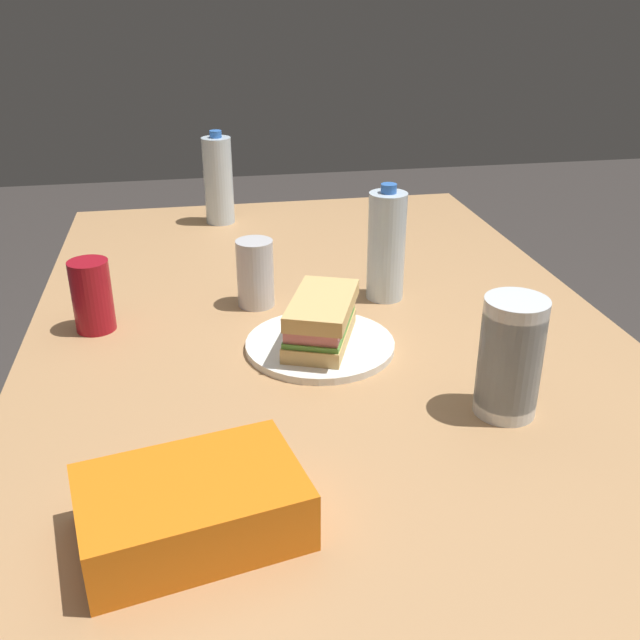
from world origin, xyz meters
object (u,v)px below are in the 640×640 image
object	(u,v)px
soda_can_red	(92,296)
water_bottle_spare	(218,180)
paper_plate	(320,345)
water_bottle_tall	(386,246)
chip_bag	(192,507)
plastic_cup_stack	(510,357)
sandwich	(321,319)
dining_table	(324,372)
soda_can_silver	(255,273)

from	to	relation	value
soda_can_red	water_bottle_spare	bearing A→B (deg)	156.71
paper_plate	soda_can_red	xyz separation A→B (m)	(-0.14, -0.36, 0.05)
water_bottle_tall	chip_bag	bearing A→B (deg)	-32.29
paper_plate	water_bottle_spare	bearing A→B (deg)	-170.28
plastic_cup_stack	water_bottle_tall	bearing A→B (deg)	-171.67
sandwich	soda_can_red	distance (m)	0.39
soda_can_red	water_bottle_spare	distance (m)	0.61
dining_table	chip_bag	world-z (taller)	chip_bag
chip_bag	dining_table	bearing A→B (deg)	52.19
sandwich	soda_can_red	xyz separation A→B (m)	(-0.14, -0.36, 0.01)
sandwich	water_bottle_tall	size ratio (longest dim) A/B	0.96
dining_table	water_bottle_spare	size ratio (longest dim) A/B	6.99
dining_table	soda_can_silver	bearing A→B (deg)	-137.63
dining_table	water_bottle_tall	distance (m)	0.25
paper_plate	chip_bag	size ratio (longest dim) A/B	1.03
plastic_cup_stack	water_bottle_spare	world-z (taller)	water_bottle_spare
soda_can_silver	paper_plate	bearing A→B (deg)	23.73
dining_table	plastic_cup_stack	xyz separation A→B (m)	(0.30, 0.19, 0.17)
paper_plate	plastic_cup_stack	bearing A→B (deg)	43.31
plastic_cup_stack	soda_can_silver	size ratio (longest dim) A/B	1.37
soda_can_red	soda_can_silver	size ratio (longest dim) A/B	1.00
soda_can_red	sandwich	bearing A→B (deg)	68.60
soda_can_silver	water_bottle_tall	bearing A→B (deg)	87.97
paper_plate	water_bottle_tall	bearing A→B (deg)	139.37
sandwich	chip_bag	xyz separation A→B (m)	(0.39, -0.21, -0.02)
sandwich	plastic_cup_stack	bearing A→B (deg)	43.79
soda_can_silver	water_bottle_spare	bearing A→B (deg)	-175.92
chip_bag	soda_can_silver	xyz separation A→B (m)	(-0.58, 0.13, 0.03)
paper_plate	dining_table	bearing A→B (deg)	164.57
paper_plate	sandwich	bearing A→B (deg)	5.28
dining_table	sandwich	xyz separation A→B (m)	(0.08, -0.02, 0.14)
sandwich	chip_bag	world-z (taller)	sandwich
chip_bag	soda_can_red	bearing A→B (deg)	94.07
sandwich	water_bottle_tall	world-z (taller)	water_bottle_tall
sandwich	soda_can_silver	world-z (taller)	soda_can_silver
water_bottle_spare	sandwich	bearing A→B (deg)	9.70
paper_plate	sandwich	xyz separation A→B (m)	(0.00, 0.00, 0.05)
water_bottle_spare	chip_bag	bearing A→B (deg)	-4.69
chip_bag	water_bottle_spare	world-z (taller)	water_bottle_spare
sandwich	water_bottle_tall	bearing A→B (deg)	140.09
soda_can_red	water_bottle_tall	bearing A→B (deg)	94.85
dining_table	soda_can_red	distance (m)	0.41
dining_table	plastic_cup_stack	bearing A→B (deg)	32.63
soda_can_red	plastic_cup_stack	bearing A→B (deg)	57.59
water_bottle_spare	water_bottle_tall	bearing A→B (deg)	28.02
chip_bag	plastic_cup_stack	xyz separation A→B (m)	(-0.17, 0.42, 0.05)
soda_can_red	soda_can_silver	bearing A→B (deg)	100.67
dining_table	soda_can_red	bearing A→B (deg)	-99.22
water_bottle_tall	water_bottle_spare	world-z (taller)	water_bottle_spare
paper_plate	soda_can_silver	bearing A→B (deg)	-156.27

